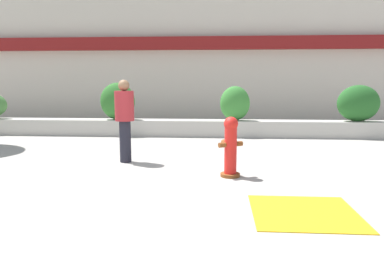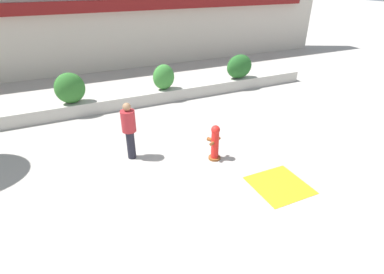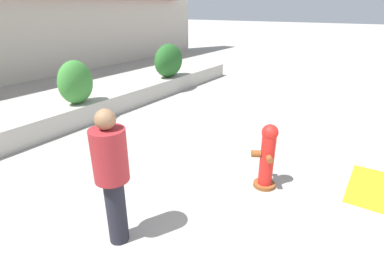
# 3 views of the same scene
# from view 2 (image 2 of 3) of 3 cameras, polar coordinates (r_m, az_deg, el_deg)

# --- Properties ---
(ground_plane) EXTENTS (120.00, 120.00, 0.00)m
(ground_plane) POSITION_cam_2_polar(r_m,az_deg,el_deg) (7.50, -4.25, -11.02)
(ground_plane) COLOR #9E9991
(planter_wall_low) EXTENTS (18.00, 0.70, 0.50)m
(planter_wall_low) POSITION_cam_2_polar(r_m,az_deg,el_deg) (12.47, -14.24, 6.43)
(planter_wall_low) COLOR #B7B2A8
(planter_wall_low) RESTS_ON ground
(hedge_bush_1) EXTENTS (1.09, 0.70, 1.16)m
(hedge_bush_1) POSITION_cam_2_polar(r_m,az_deg,el_deg) (12.05, -22.24, 8.61)
(hedge_bush_1) COLOR #2D6B28
(hedge_bush_1) RESTS_ON planter_wall_low
(hedge_bush_2) EXTENTS (0.91, 0.59, 1.05)m
(hedge_bush_2) POSITION_cam_2_polar(r_m,az_deg,el_deg) (12.69, -5.42, 11.30)
(hedge_bush_2) COLOR #387F33
(hedge_bush_2) RESTS_ON planter_wall_low
(hedge_bush_3) EXTENTS (1.25, 0.68, 1.09)m
(hedge_bush_3) POSITION_cam_2_polar(r_m,az_deg,el_deg) (14.28, 9.01, 13.12)
(hedge_bush_3) COLOR #235B23
(hedge_bush_3) RESTS_ON planter_wall_low
(fire_hydrant) EXTENTS (0.48, 0.49, 1.08)m
(fire_hydrant) POSITION_cam_2_polar(r_m,az_deg,el_deg) (8.57, 4.39, -0.99)
(fire_hydrant) COLOR brown
(fire_hydrant) RESTS_ON ground
(pedestrian) EXTENTS (0.44, 0.44, 1.73)m
(pedestrian) POSITION_cam_2_polar(r_m,az_deg,el_deg) (8.58, -11.91, 1.76)
(pedestrian) COLOR black
(pedestrian) RESTS_ON ground
(tactile_warning_pad) EXTENTS (1.35, 1.35, 0.01)m
(tactile_warning_pad) POSITION_cam_2_polar(r_m,az_deg,el_deg) (8.10, 16.30, -8.80)
(tactile_warning_pad) COLOR gold
(tactile_warning_pad) RESTS_ON ground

